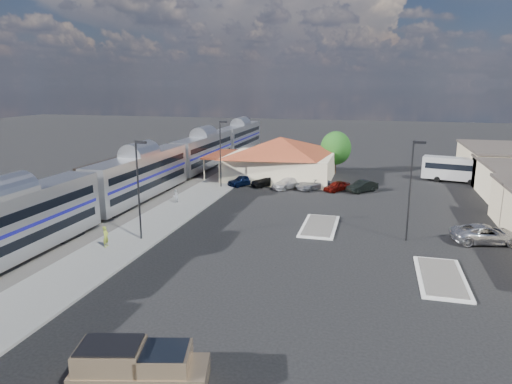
% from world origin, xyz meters
% --- Properties ---
extents(ground, '(280.00, 280.00, 0.00)m').
position_xyz_m(ground, '(0.00, 0.00, 0.00)').
color(ground, black).
rests_on(ground, ground).
extents(railbed, '(16.00, 100.00, 0.12)m').
position_xyz_m(railbed, '(-21.00, 8.00, 0.06)').
color(railbed, '#4C4944').
rests_on(railbed, ground).
extents(platform, '(5.50, 92.00, 0.18)m').
position_xyz_m(platform, '(-12.00, 6.00, 0.09)').
color(platform, gray).
rests_on(platform, ground).
extents(passenger_train, '(3.00, 104.00, 5.55)m').
position_xyz_m(passenger_train, '(-18.00, 7.19, 2.87)').
color(passenger_train, silver).
rests_on(passenger_train, ground).
extents(freight_cars, '(2.80, 46.00, 4.00)m').
position_xyz_m(freight_cars, '(-24.00, 11.55, 1.93)').
color(freight_cars, black).
rests_on(freight_cars, ground).
extents(station_depot, '(18.35, 12.24, 6.20)m').
position_xyz_m(station_depot, '(-4.56, 24.00, 3.13)').
color(station_depot, beige).
rests_on(station_depot, ground).
extents(traffic_island_south, '(3.30, 7.50, 0.21)m').
position_xyz_m(traffic_island_south, '(4.00, 2.00, 0.10)').
color(traffic_island_south, silver).
rests_on(traffic_island_south, ground).
extents(traffic_island_north, '(3.30, 7.50, 0.21)m').
position_xyz_m(traffic_island_north, '(14.00, -8.00, 0.10)').
color(traffic_island_north, silver).
rests_on(traffic_island_north, ground).
extents(lamp_plat_s, '(1.08, 0.25, 9.00)m').
position_xyz_m(lamp_plat_s, '(-10.90, -6.00, 5.34)').
color(lamp_plat_s, black).
rests_on(lamp_plat_s, ground).
extents(lamp_plat_n, '(1.08, 0.25, 9.00)m').
position_xyz_m(lamp_plat_n, '(-10.90, 16.00, 5.34)').
color(lamp_plat_n, black).
rests_on(lamp_plat_n, ground).
extents(lamp_lot, '(1.08, 0.25, 9.00)m').
position_xyz_m(lamp_lot, '(12.10, 0.00, 5.34)').
color(lamp_lot, black).
rests_on(lamp_lot, ground).
extents(tree_depot, '(4.71, 4.71, 6.63)m').
position_xyz_m(tree_depot, '(3.00, 30.00, 4.02)').
color(tree_depot, '#382314').
rests_on(tree_depot, ground).
extents(pickup_truck, '(6.50, 3.65, 2.12)m').
position_xyz_m(pickup_truck, '(-1.01, -24.43, 1.01)').
color(pickup_truck, tan).
rests_on(pickup_truck, ground).
extents(suv, '(6.32, 3.82, 1.64)m').
position_xyz_m(suv, '(18.77, 1.06, 0.82)').
color(suv, '#A4A5AC').
rests_on(suv, ground).
extents(coach_bus, '(11.23, 4.80, 3.52)m').
position_xyz_m(coach_bus, '(21.16, 27.59, 2.03)').
color(coach_bus, silver).
rests_on(coach_bus, ground).
extents(person_a, '(0.46, 0.68, 1.81)m').
position_xyz_m(person_a, '(-12.86, -8.64, 1.08)').
color(person_a, '#AEC13C').
rests_on(person_a, platform).
extents(person_b, '(0.84, 0.94, 1.58)m').
position_xyz_m(person_b, '(-13.35, 6.54, 0.97)').
color(person_b, silver).
rests_on(person_b, platform).
extents(parked_car_a, '(4.21, 4.58, 1.52)m').
position_xyz_m(parked_car_a, '(-8.47, 17.99, 0.76)').
color(parked_car_a, '#0D1A42').
rests_on(parked_car_a, ground).
extents(parked_car_b, '(3.87, 4.00, 1.36)m').
position_xyz_m(parked_car_b, '(-5.27, 18.29, 0.68)').
color(parked_car_b, black).
rests_on(parked_car_b, ground).
extents(parked_car_c, '(4.78, 5.39, 1.50)m').
position_xyz_m(parked_car_c, '(-2.07, 17.99, 0.75)').
color(parked_car_c, silver).
rests_on(parked_car_c, ground).
extents(parked_car_d, '(5.00, 5.55, 1.43)m').
position_xyz_m(parked_car_d, '(1.13, 18.29, 0.72)').
color(parked_car_d, gray).
rests_on(parked_car_d, ground).
extents(parked_car_e, '(3.64, 4.04, 1.33)m').
position_xyz_m(parked_car_e, '(4.33, 17.99, 0.67)').
color(parked_car_e, '#66100B').
rests_on(parked_car_e, ground).
extents(parked_car_f, '(4.16, 4.38, 1.48)m').
position_xyz_m(parked_car_f, '(7.53, 18.29, 0.74)').
color(parked_car_f, black).
rests_on(parked_car_f, ground).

